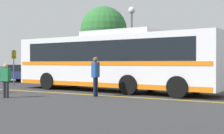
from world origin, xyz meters
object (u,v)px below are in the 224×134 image
Objects in this scene: parked_car_0 at (25,73)px; tree_0 at (104,30)px; pedestrian_2 at (96,74)px; pedestrian_1 at (6,79)px; bus_stop_sign at (14,63)px; street_lamp at (132,26)px; transit_bus at (112,60)px; parked_car_1 at (78,75)px.

tree_0 is (3.95, 5.95, 3.88)m from parked_car_0.
parked_car_0 is 12.47m from pedestrian_2.
bus_stop_sign is (-5.11, 5.27, 0.69)m from pedestrian_1.
parked_car_0 is at bearing -157.84° from street_lamp.
transit_bus is at bearing -122.83° from pedestrian_1.
parked_car_0 is 11.57m from pedestrian_1.
pedestrian_2 is at bearing 56.91° from parked_car_0.
tree_0 is at bearing -82.47° from pedestrian_1.
transit_bus is 6.76× the size of pedestrian_2.
pedestrian_1 is at bearing 158.18° from transit_bus.
transit_bus is 5.87m from pedestrian_1.
pedestrian_1 is (2.21, -8.63, 0.15)m from parked_car_1.
parked_car_1 is 3.08× the size of pedestrian_1.
tree_0 is (-6.22, 9.50, 2.87)m from transit_bus.
bus_stop_sign is 0.42× the size of street_lamp.
pedestrian_1 is 7.37m from bus_stop_sign.
tree_0 reaches higher than parked_car_1.
parked_car_0 is at bearing -55.43° from pedestrian_1.
tree_0 reaches higher than bus_stop_sign.
tree_0 reaches higher than pedestrian_1.
parked_car_0 is at bearing -95.51° from parked_car_1.
parked_car_1 is 5.74m from street_lamp.
bus_stop_sign is at bearing -129.63° from street_lamp.
parked_car_1 is at bearing 85.71° from parked_car_0.
street_lamp reaches higher than parked_car_0.
street_lamp is (8.08, 3.29, 3.74)m from parked_car_0.
street_lamp is (5.60, 6.77, 2.90)m from bus_stop_sign.
street_lamp is at bearing 137.37° from parked_car_1.
parked_car_0 is (-10.17, 3.55, -1.01)m from transit_bus.
street_lamp is at bearing -34.97° from bus_stop_sign.
bus_stop_sign is 10.01m from tree_0.
pedestrian_1 is (-2.59, -5.20, -0.86)m from transit_bus.
bus_stop_sign is at bearing 94.13° from transit_bus.
pedestrian_2 is at bearing -60.74° from tree_0.
pedestrian_1 is 0.83× the size of pedestrian_2.
pedestrian_1 is 0.63× the size of bus_stop_sign.
parked_car_1 is (-4.80, 3.43, -1.01)m from transit_bus.
pedestrian_1 is at bearing 10.13° from parked_car_1.
bus_stop_sign is 9.25m from street_lamp.
street_lamp is (2.70, 3.41, 3.74)m from parked_car_1.
transit_bus is at bearing -56.79° from tree_0.
tree_0 is (-4.13, 2.66, 0.15)m from street_lamp.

